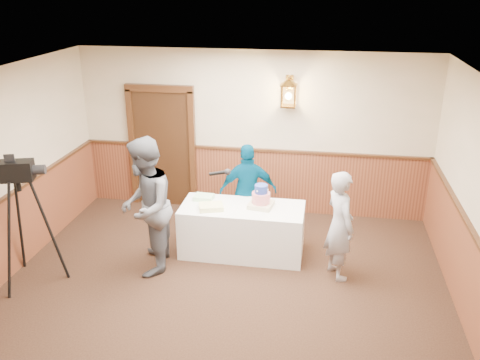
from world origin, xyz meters
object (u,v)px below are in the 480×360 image
object	(u,v)px
tiered_cake	(261,198)
sheet_cake_yellow	(211,207)
display_table	(242,230)
sheet_cake_green	(204,197)
baker	(340,225)
interviewer	(146,207)
tv_camera_rig	(26,229)
assistant_p	(248,192)

from	to	relation	value
tiered_cake	sheet_cake_yellow	world-z (taller)	tiered_cake
display_table	sheet_cake_yellow	world-z (taller)	sheet_cake_yellow
sheet_cake_green	baker	xyz separation A→B (m)	(2.01, -0.58, -0.01)
sheet_cake_green	baker	bearing A→B (deg)	-16.10
sheet_cake_green	display_table	bearing A→B (deg)	-15.40
interviewer	baker	bearing A→B (deg)	86.18
sheet_cake_yellow	display_table	bearing A→B (deg)	18.99
tiered_cake	sheet_cake_yellow	size ratio (longest dim) A/B	1.13
baker	tv_camera_rig	distance (m)	4.16
interviewer	assistant_p	world-z (taller)	interviewer
assistant_p	interviewer	bearing A→B (deg)	32.97
sheet_cake_green	assistant_p	world-z (taller)	assistant_p
sheet_cake_green	tv_camera_rig	distance (m)	2.50
tiered_cake	tv_camera_rig	xyz separation A→B (m)	(-2.95, -1.29, -0.11)
display_table	sheet_cake_yellow	xyz separation A→B (m)	(-0.43, -0.15, 0.41)
assistant_p	tv_camera_rig	xyz separation A→B (m)	(-2.69, -1.78, 0.01)
interviewer	baker	world-z (taller)	interviewer
tiered_cake	sheet_cake_yellow	distance (m)	0.73
tv_camera_rig	sheet_cake_yellow	bearing A→B (deg)	8.30
assistant_p	baker	bearing A→B (deg)	133.01
display_table	tv_camera_rig	xyz separation A→B (m)	(-2.69, -1.24, 0.40)
sheet_cake_yellow	tv_camera_rig	distance (m)	2.50
interviewer	tiered_cake	bearing A→B (deg)	106.57
tiered_cake	interviewer	bearing A→B (deg)	-153.45
baker	tv_camera_rig	bearing A→B (deg)	73.62
display_table	tiered_cake	bearing A→B (deg)	10.57
baker	display_table	bearing A→B (deg)	45.76
interviewer	tv_camera_rig	world-z (taller)	interviewer
interviewer	tv_camera_rig	xyz separation A→B (m)	(-1.47, -0.54, -0.19)
tiered_cake	interviewer	size ratio (longest dim) A/B	0.20
assistant_p	tv_camera_rig	bearing A→B (deg)	21.10
interviewer	assistant_p	bearing A→B (deg)	125.47
display_table	interviewer	xyz separation A→B (m)	(-1.22, -0.69, 0.59)
interviewer	tv_camera_rig	distance (m)	1.58
tv_camera_rig	sheet_cake_green	bearing A→B (deg)	16.77
baker	assistant_p	size ratio (longest dim) A/B	1.01
sheet_cake_green	tv_camera_rig	bearing A→B (deg)	-145.76
sheet_cake_yellow	interviewer	bearing A→B (deg)	-145.33
assistant_p	tv_camera_rig	distance (m)	3.23
baker	tv_camera_rig	world-z (taller)	tv_camera_rig
tiered_cake	interviewer	world-z (taller)	interviewer
sheet_cake_yellow	baker	bearing A→B (deg)	-8.15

